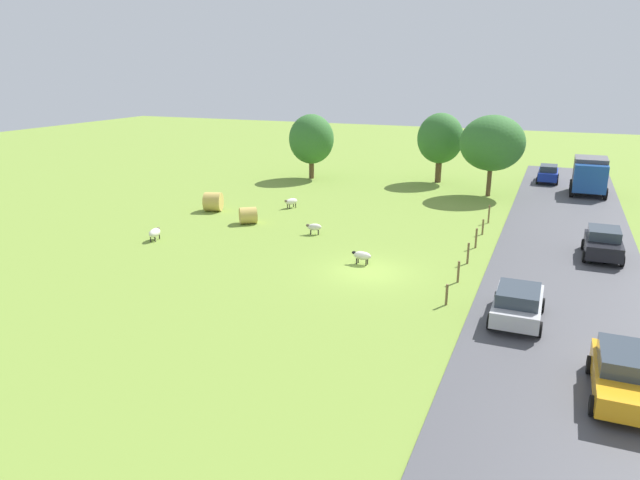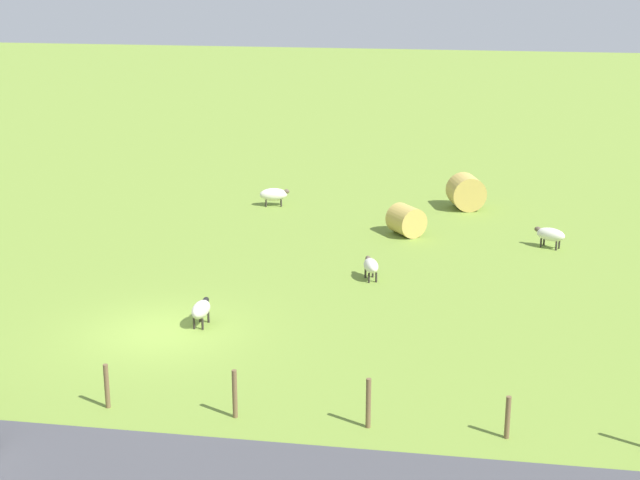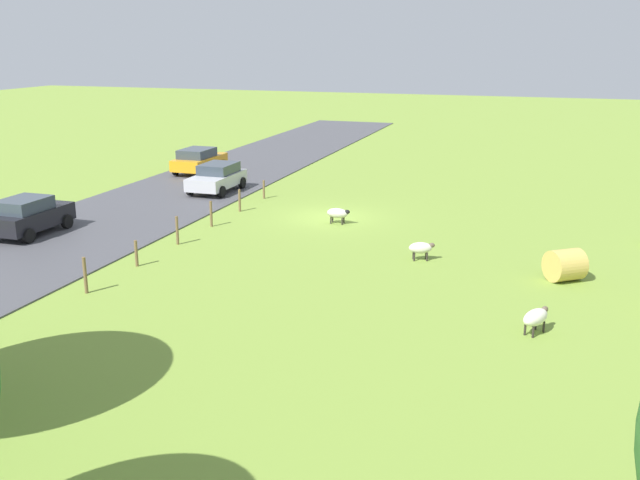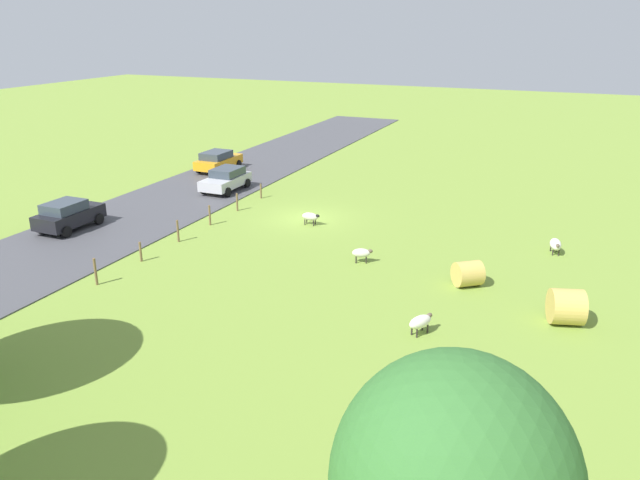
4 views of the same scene
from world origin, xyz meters
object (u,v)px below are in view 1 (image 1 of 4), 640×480
object	(u,v)px
sheep_1	(291,202)
tree_0	(440,139)
hay_bale_0	(213,202)
truck_0	(590,175)
sheep_3	(314,227)
tree_1	(311,139)
sheep_0	(362,256)
tree_2	(492,143)
car_2	(548,173)
car_1	(603,243)
sheep_2	(155,233)
hay_bale_1	(248,215)
car_3	(518,303)
car_0	(627,375)

from	to	relation	value
sheep_1	tree_0	size ratio (longest dim) A/B	0.19
hay_bale_0	truck_0	bearing A→B (deg)	33.03
sheep_1	sheep_3	xyz separation A→B (m)	(4.58, -6.15, -0.02)
tree_1	sheep_0	bearing A→B (deg)	-60.47
tree_1	tree_2	size ratio (longest dim) A/B	0.92
sheep_1	car_2	world-z (taller)	car_2
tree_2	truck_0	size ratio (longest dim) A/B	1.51
car_1	car_2	xyz separation A→B (m)	(-3.62, 23.11, -0.01)
truck_0	car_2	bearing A→B (deg)	126.25
sheep_1	tree_1	bearing A→B (deg)	106.17
hay_bale_0	tree_1	size ratio (longest dim) A/B	0.23
tree_1	truck_0	world-z (taller)	tree_1
sheep_1	tree_1	xyz separation A→B (m)	(-3.54, 12.19, 3.35)
sheep_2	truck_0	bearing A→B (deg)	44.62
sheep_2	truck_0	world-z (taller)	truck_0
hay_bale_1	tree_0	xyz separation A→B (m)	(9.30, 20.38, 3.58)
sheep_0	sheep_2	world-z (taller)	sheep_2
tree_0	tree_2	world-z (taller)	tree_2
truck_0	car_3	bearing A→B (deg)	-96.96
hay_bale_1	car_2	distance (m)	30.76
sheep_2	tree_0	size ratio (longest dim) A/B	0.20
car_2	sheep_1	bearing A→B (deg)	-134.10
sheep_3	hay_bale_0	world-z (taller)	hay_bale_0
hay_bale_1	tree_2	distance (m)	21.88
sheep_2	tree_0	bearing A→B (deg)	64.18
hay_bale_1	car_2	xyz separation A→B (m)	(19.03, 24.17, 0.33)
sheep_3	tree_1	xyz separation A→B (m)	(-8.12, 18.34, 3.36)
hay_bale_1	car_2	world-z (taller)	car_2
hay_bale_0	car_3	size ratio (longest dim) A/B	0.35
car_1	sheep_0	bearing A→B (deg)	-153.09
sheep_0	sheep_3	world-z (taller)	sheep_0
hay_bale_0	tree_0	xyz separation A→B (m)	(13.58, 18.17, 3.44)
truck_0	car_3	xyz separation A→B (m)	(-3.60, -29.47, -0.87)
tree_1	car_0	bearing A→B (deg)	-52.06
car_1	car_0	bearing A→B (deg)	-90.30
tree_0	car_3	world-z (taller)	tree_0
sheep_0	car_2	size ratio (longest dim) A/B	0.28
tree_2	car_0	xyz separation A→B (m)	(8.06, -30.76, -3.62)
car_3	hay_bale_0	bearing A→B (deg)	152.32
sheep_0	hay_bale_0	size ratio (longest dim) A/B	0.79
car_0	car_3	bearing A→B (deg)	127.16
sheep_0	car_1	distance (m)	13.96
hay_bale_1	car_3	distance (m)	21.26
sheep_0	car_3	bearing A→B (deg)	-28.38
tree_1	tree_2	bearing A→B (deg)	-5.55
tree_1	tree_2	world-z (taller)	tree_2
tree_0	car_1	distance (m)	23.71
tree_0	truck_0	size ratio (longest dim) A/B	1.45
sheep_1	hay_bale_1	xyz separation A→B (m)	(-0.82, -5.37, 0.07)
tree_2	car_3	distance (m)	26.40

